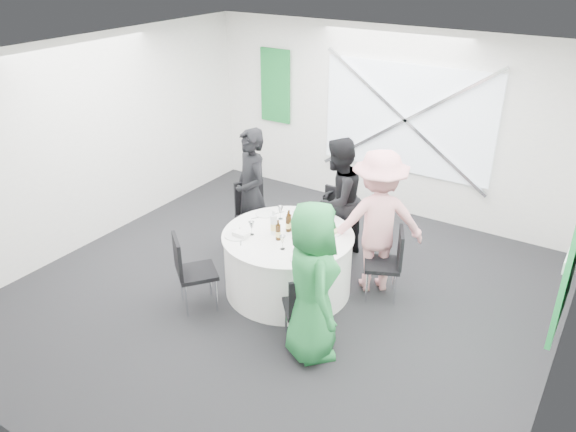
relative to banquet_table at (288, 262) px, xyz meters
The scene contains 48 objects.
floor 0.43m from the banquet_table, 90.00° to the right, with size 6.00×6.00×0.00m, color black.
ceiling 2.43m from the banquet_table, 90.00° to the right, with size 6.00×6.00×0.00m, color silver.
wall_back 2.98m from the banquet_table, 90.00° to the left, with size 6.00×6.00×0.00m, color white.
wall_front 3.36m from the banquet_table, 90.00° to the right, with size 6.00×6.00×0.00m, color white.
wall_left 3.17m from the banquet_table, behind, with size 6.00×6.00×0.00m, color white.
wall_right 3.17m from the banquet_table, ahead, with size 6.00×6.00×0.00m, color white.
window_panel 2.99m from the banquet_table, 83.80° to the left, with size 2.60×0.03×1.60m, color white.
window_brace_a 2.96m from the banquet_table, 83.71° to the left, with size 0.05×0.05×3.16m, color silver.
window_brace_b 2.96m from the banquet_table, 83.71° to the left, with size 0.05×0.05×3.16m, color silver.
green_banner 3.65m from the banquet_table, 126.03° to the left, with size 0.55×0.04×1.20m, color #166F30.
green_sign 3.08m from the banquet_table, ahead, with size 0.05×1.20×1.40m, color green.
banquet_table is the anchor object (origin of this frame).
chair_back 1.09m from the banquet_table, 88.38° to the left, with size 0.43×0.44×0.92m.
chair_back_left 1.17m from the banquet_table, 147.23° to the left, with size 0.60×0.60×0.95m.
chair_back_right 1.21m from the banquet_table, 24.81° to the left, with size 0.54×0.54×0.89m.
chair_front_right 1.09m from the banquet_table, 48.24° to the right, with size 0.56×0.56×0.87m.
chair_front_left 1.20m from the banquet_table, 128.46° to the right, with size 0.60×0.60×0.93m.
person_man_back_left 1.17m from the banquet_table, 149.60° to the left, with size 0.64×0.42×1.74m, color black.
person_man_back 1.11m from the banquet_table, 83.57° to the left, with size 0.81×0.45×1.67m, color black.
person_woman_pink 1.17m from the banquet_table, 36.72° to the left, with size 1.15×0.53×1.77m, color pink.
person_woman_green 1.28m from the banquet_table, 45.97° to the right, with size 0.83×0.54×1.70m, color #227E3B.
plate_back 0.68m from the banquet_table, 87.61° to the left, with size 0.27×0.27×0.01m.
plate_back_left 0.72m from the banquet_table, 150.48° to the left, with size 0.25×0.25×0.01m.
plate_back_right 0.64m from the banquet_table, 37.88° to the left, with size 0.27×0.27×0.04m.
plate_front_right 0.72m from the banquet_table, 42.65° to the right, with size 0.26×0.26×0.04m.
plate_front_left 0.71m from the banquet_table, 144.15° to the right, with size 0.29×0.29×0.01m.
napkin 0.69m from the banquet_table, 140.89° to the right, with size 0.18×0.12×0.05m, color silver.
beer_bottle_a 0.48m from the banquet_table, 121.13° to the left, with size 0.06×0.06×0.25m.
beer_bottle_b 0.49m from the banquet_table, 115.28° to the left, with size 0.06×0.06×0.27m.
beer_bottle_c 0.51m from the banquet_table, ahead, with size 0.06×0.06×0.28m.
beer_bottle_d 0.50m from the banquet_table, 98.27° to the right, with size 0.06×0.06×0.25m.
green_water_bottle 0.52m from the banquet_table, 12.47° to the left, with size 0.08×0.08×0.29m.
clear_water_bottle 0.53m from the banquet_table, 150.85° to the right, with size 0.08×0.08×0.30m.
wine_glass_a 0.62m from the banquet_table, 67.42° to the right, with size 0.07×0.07×0.17m.
wine_glass_b 0.65m from the banquet_table, 47.33° to the right, with size 0.07×0.07×0.17m.
wine_glass_c 0.61m from the banquet_table, ahead, with size 0.07×0.07×0.17m.
wine_glass_d 0.62m from the banquet_table, ahead, with size 0.07×0.07×0.17m.
wine_glass_e 0.66m from the banquet_table, 146.50° to the right, with size 0.07×0.07×0.17m.
wine_glass_f 0.65m from the banquet_table, 135.42° to the left, with size 0.07×0.07×0.17m.
wine_glass_g 0.64m from the banquet_table, 32.68° to the left, with size 0.07×0.07×0.17m.
fork_a 0.69m from the banquet_table, 134.03° to the left, with size 0.01×0.15×0.01m, color silver.
knife_a 0.69m from the banquet_table, 164.52° to the left, with size 0.01×0.15×0.01m, color silver.
fork_b 0.69m from the banquet_table, 10.33° to the left, with size 0.01×0.15×0.01m, color silver.
knife_b 0.69m from the banquet_table, 45.91° to the left, with size 0.01×0.15×0.01m, color silver.
fork_c 0.69m from the banquet_table, 68.03° to the left, with size 0.01×0.15×0.01m, color silver.
knife_c 0.69m from the banquet_table, 109.84° to the left, with size 0.01×0.15×0.01m, color silver.
fork_d 0.69m from the banquet_table, 155.79° to the right, with size 0.01×0.15×0.01m, color silver.
knife_d 0.69m from the banquet_table, 126.90° to the right, with size 0.01×0.15×0.01m, color silver.
Camera 1 is at (3.12, -4.69, 3.88)m, focal length 35.00 mm.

